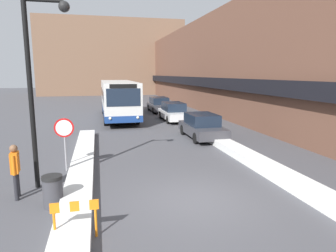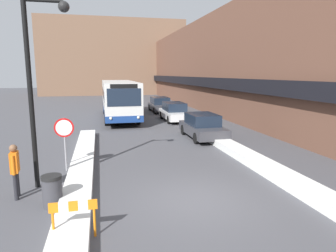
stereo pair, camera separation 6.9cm
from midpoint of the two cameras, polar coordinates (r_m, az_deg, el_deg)
name	(u,v)px [view 1 (the left image)]	position (r m, az deg, el deg)	size (l,w,h in m)	color
ground_plane	(197,200)	(9.59, 5.31, -13.90)	(160.00, 160.00, 0.00)	#47474C
building_row_right	(213,66)	(34.76, 8.59, 11.24)	(5.50, 60.00, 9.44)	brown
building_backdrop_far	(112,58)	(58.40, -10.67, 12.64)	(26.00, 8.00, 13.51)	brown
snow_bank_left	(80,178)	(11.46, -16.53, -9.42)	(0.90, 17.32, 0.30)	silver
snow_bank_right	(279,174)	(12.00, 20.24, -8.56)	(0.90, 20.42, 0.37)	silver
city_bus	(118,98)	(26.23, -9.53, 5.23)	(2.68, 11.07, 3.21)	silver
parked_car_front	(202,126)	(18.17, 6.40, -0.02)	(1.86, 4.22, 1.48)	#38383D
parked_car_middle	(174,112)	(24.75, 1.01, 2.73)	(1.81, 4.49, 1.51)	silver
parked_car_back	(159,105)	(30.58, -1.76, 4.10)	(1.86, 4.56, 1.49)	#38383D
stop_sign	(64,133)	(12.49, -19.29, -1.30)	(0.76, 0.08, 2.15)	gray
street_lamp	(38,73)	(10.76, -23.63, 9.30)	(1.46, 0.36, 6.29)	black
pedestrian	(15,167)	(10.45, -27.27, -6.88)	(0.26, 0.56, 1.73)	#232328
trash_bin	(53,191)	(9.58, -21.28, -11.49)	(0.59, 0.59, 0.95)	#38383D
construction_barricade	(75,212)	(7.61, -17.57, -15.42)	(1.10, 0.06, 0.94)	orange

